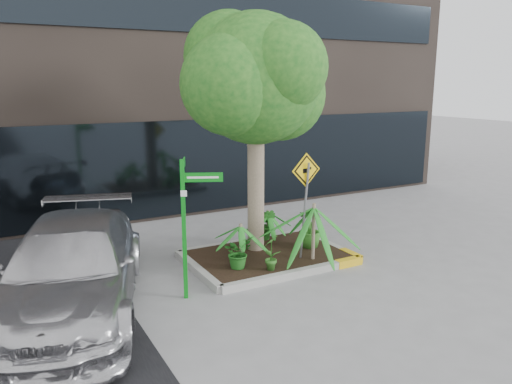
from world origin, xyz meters
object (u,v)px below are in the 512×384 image
parked_car (72,269)px  tree (255,79)px  cattle_sign (305,189)px  street_sign_post (187,213)px

parked_car → tree: bearing=31.5°
cattle_sign → tree: bearing=112.8°
tree → parked_car: tree is taller
tree → street_sign_post: tree is taller
tree → cattle_sign: size_ratio=2.35×
parked_car → cattle_sign: cattle_sign is taller
parked_car → street_sign_post: size_ratio=2.08×
tree → street_sign_post: bearing=-146.9°
parked_car → cattle_sign: bearing=16.0°
street_sign_post → cattle_sign: (2.61, 0.25, 0.12)m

